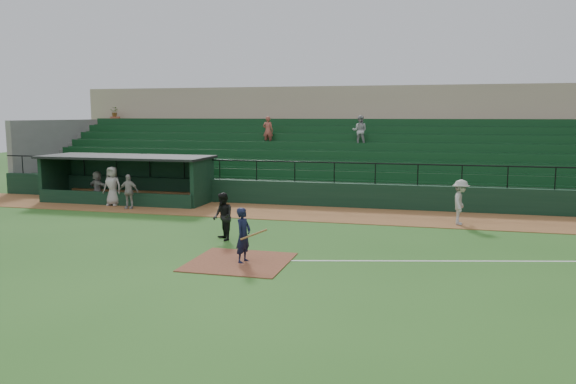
# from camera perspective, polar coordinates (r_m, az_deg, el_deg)

# --- Properties ---
(ground) EXTENTS (90.00, 90.00, 0.00)m
(ground) POSITION_cam_1_polar(r_m,az_deg,el_deg) (18.55, -3.91, -6.33)
(ground) COLOR #28581C
(ground) RESTS_ON ground
(warning_track) EXTENTS (40.00, 4.00, 0.03)m
(warning_track) POSITION_cam_1_polar(r_m,az_deg,el_deg) (26.09, 1.66, -2.15)
(warning_track) COLOR brown
(warning_track) RESTS_ON ground
(home_plate_dirt) EXTENTS (3.00, 3.00, 0.03)m
(home_plate_dirt) POSITION_cam_1_polar(r_m,az_deg,el_deg) (17.63, -4.94, -7.04)
(home_plate_dirt) COLOR brown
(home_plate_dirt) RESTS_ON ground
(foul_line) EXTENTS (17.49, 4.44, 0.01)m
(foul_line) POSITION_cam_1_polar(r_m,az_deg,el_deg) (18.94, 21.15, -6.53)
(foul_line) COLOR white
(foul_line) RESTS_ON ground
(stadium_structure) EXTENTS (38.00, 13.08, 6.40)m
(stadium_structure) POSITION_cam_1_polar(r_m,az_deg,el_deg) (34.07, 4.85, 4.04)
(stadium_structure) COLOR black
(stadium_structure) RESTS_ON ground
(dugout) EXTENTS (8.90, 3.20, 2.42)m
(dugout) POSITION_cam_1_polar(r_m,az_deg,el_deg) (30.95, -15.55, 1.60)
(dugout) COLOR black
(dugout) RESTS_ON ground
(batter_at_plate) EXTENTS (1.06, 0.72, 1.72)m
(batter_at_plate) POSITION_cam_1_polar(r_m,az_deg,el_deg) (17.38, -4.52, -4.38)
(batter_at_plate) COLOR black
(batter_at_plate) RESTS_ON ground
(umpire) EXTENTS (1.04, 1.07, 1.74)m
(umpire) POSITION_cam_1_polar(r_m,az_deg,el_deg) (20.57, -6.59, -2.48)
(umpire) COLOR black
(umpire) RESTS_ON ground
(runner) EXTENTS (0.82, 1.27, 1.86)m
(runner) POSITION_cam_1_polar(r_m,az_deg,el_deg) (24.23, 17.01, -0.99)
(runner) COLOR #A8A29D
(runner) RESTS_ON warning_track
(dugout_player_a) EXTENTS (1.02, 0.52, 1.66)m
(dugout_player_a) POSITION_cam_1_polar(r_m,az_deg,el_deg) (28.22, -15.81, 0.05)
(dugout_player_a) COLOR #A39D98
(dugout_player_a) RESTS_ON warning_track
(dugout_player_b) EXTENTS (0.96, 0.63, 1.95)m
(dugout_player_b) POSITION_cam_1_polar(r_m,az_deg,el_deg) (29.40, -17.30, 0.58)
(dugout_player_b) COLOR #9E9994
(dugout_player_b) RESTS_ON warning_track
(dugout_player_c) EXTENTS (1.57, 0.97, 1.62)m
(dugout_player_c) POSITION_cam_1_polar(r_m,az_deg,el_deg) (30.77, -18.66, 0.52)
(dugout_player_c) COLOR #9A9490
(dugout_player_c) RESTS_ON warning_track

